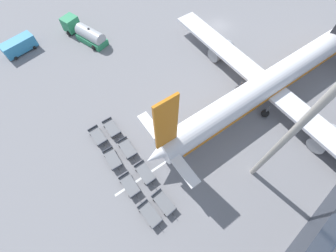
% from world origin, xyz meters
% --- Properties ---
extents(ground_plane, '(500.00, 500.00, 0.00)m').
position_xyz_m(ground_plane, '(0.00, 0.00, 0.00)').
color(ground_plane, gray).
extents(airplane, '(39.47, 43.83, 12.84)m').
position_xyz_m(airplane, '(15.73, -6.53, 2.98)').
color(airplane, white).
rests_on(airplane, ground_plane).
extents(fuel_tanker_primary, '(9.33, 4.60, 2.87)m').
position_xyz_m(fuel_tanker_primary, '(-13.28, -20.51, 1.24)').
color(fuel_tanker_primary, '#2D8C5B').
rests_on(fuel_tanker_primary, ground_plane).
extents(service_van, '(2.96, 5.60, 2.29)m').
position_xyz_m(service_van, '(-18.12, -30.68, 1.25)').
color(service_van, teal).
rests_on(service_van, ground_plane).
extents(baggage_dolly_row_near_col_a, '(3.71, 1.75, 0.92)m').
position_xyz_m(baggage_dolly_row_near_col_a, '(5.16, -30.08, 0.47)').
color(baggage_dolly_row_near_col_a, slate).
rests_on(baggage_dolly_row_near_col_a, ground_plane).
extents(baggage_dolly_row_near_col_b, '(3.73, 1.88, 0.92)m').
position_xyz_m(baggage_dolly_row_near_col_b, '(9.21, -30.48, 0.47)').
color(baggage_dolly_row_near_col_b, slate).
rests_on(baggage_dolly_row_near_col_b, ground_plane).
extents(baggage_dolly_row_near_col_c, '(3.72, 1.81, 0.92)m').
position_xyz_m(baggage_dolly_row_near_col_c, '(13.36, -30.86, 0.47)').
color(baggage_dolly_row_near_col_c, slate).
rests_on(baggage_dolly_row_near_col_c, ground_plane).
extents(baggage_dolly_row_near_col_d, '(3.68, 1.66, 0.92)m').
position_xyz_m(baggage_dolly_row_near_col_d, '(17.53, -31.13, 0.47)').
color(baggage_dolly_row_near_col_d, slate).
rests_on(baggage_dolly_row_near_col_d, ground_plane).
extents(baggage_dolly_row_mid_a_col_a, '(3.72, 1.82, 0.92)m').
position_xyz_m(baggage_dolly_row_mid_a_col_a, '(5.37, -27.97, 0.47)').
color(baggage_dolly_row_mid_a_col_a, slate).
rests_on(baggage_dolly_row_mid_a_col_a, ground_plane).
extents(baggage_dolly_row_mid_a_col_b, '(3.73, 1.85, 0.92)m').
position_xyz_m(baggage_dolly_row_mid_a_col_b, '(9.27, -28.19, 0.47)').
color(baggage_dolly_row_mid_a_col_b, slate).
rests_on(baggage_dolly_row_mid_a_col_b, ground_plane).
extents(baggage_dolly_row_mid_a_col_c, '(3.72, 1.80, 0.92)m').
position_xyz_m(baggage_dolly_row_mid_a_col_c, '(13.41, -28.53, 0.47)').
color(baggage_dolly_row_mid_a_col_c, slate).
rests_on(baggage_dolly_row_mid_a_col_c, ground_plane).
extents(baggage_dolly_row_mid_a_col_d, '(3.68, 1.66, 0.92)m').
position_xyz_m(baggage_dolly_row_mid_a_col_d, '(17.65, -29.13, 0.47)').
color(baggage_dolly_row_mid_a_col_d, slate).
rests_on(baggage_dolly_row_mid_a_col_d, ground_plane).
extents(apron_light_mast, '(2.00, 0.71, 26.11)m').
position_xyz_m(apron_light_mast, '(22.17, -18.21, 14.41)').
color(apron_light_mast, '#ADA89E').
rests_on(apron_light_mast, ground_plane).
extents(stand_guidance_stripe, '(4.13, 34.10, 0.01)m').
position_xyz_m(stand_guidance_stripe, '(14.97, -15.90, 0.00)').
color(stand_guidance_stripe, white).
rests_on(stand_guidance_stripe, ground_plane).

